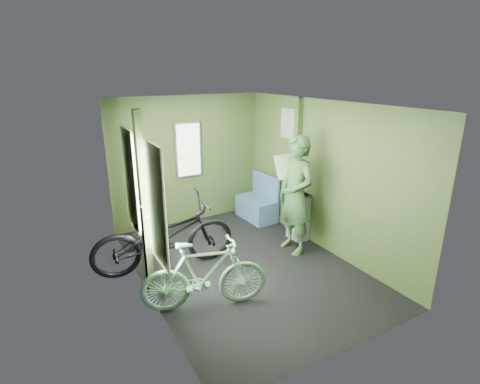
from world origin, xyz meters
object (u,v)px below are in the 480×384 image
object	(u,v)px
passenger	(296,195)
waste_box	(298,216)
bicycle_black	(167,269)
bicycle_mint	(206,308)
bench_seat	(258,206)

from	to	relation	value
passenger	waste_box	distance (m)	0.69
bicycle_black	bicycle_mint	bearing A→B (deg)	-168.52
bicycle_mint	bench_seat	bearing A→B (deg)	-27.20
passenger	bench_seat	world-z (taller)	passenger
bicycle_mint	bench_seat	size ratio (longest dim) A/B	1.73
bicycle_black	passenger	world-z (taller)	passenger
waste_box	bicycle_mint	bearing A→B (deg)	-154.79
bicycle_mint	bench_seat	world-z (taller)	bench_seat
bicycle_black	waste_box	size ratio (longest dim) A/B	2.51
bicycle_mint	passenger	distance (m)	2.16
bicycle_black	waste_box	distance (m)	2.30
bicycle_mint	waste_box	size ratio (longest dim) A/B	1.86
bicycle_black	waste_box	bearing A→B (deg)	-86.26
waste_box	passenger	bearing A→B (deg)	-136.25
bicycle_black	passenger	distance (m)	2.17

